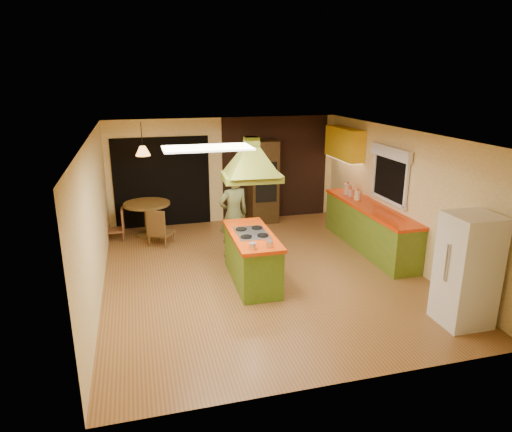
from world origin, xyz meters
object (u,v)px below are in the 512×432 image
object	(u,v)px
refrigerator	(467,270)
canister_large	(348,189)
wall_oven	(263,182)
dining_table	(147,213)
man	(234,215)
kitchen_island	(252,257)

from	to	relation	value
refrigerator	canister_large	bearing A→B (deg)	89.29
refrigerator	wall_oven	size ratio (longest dim) A/B	0.82
refrigerator	wall_oven	distance (m)	5.57
canister_large	dining_table	bearing A→B (deg)	166.63
man	dining_table	world-z (taller)	man
kitchen_island	wall_oven	size ratio (longest dim) A/B	0.89
man	dining_table	xyz separation A→B (m)	(-1.59, 1.67, -0.32)
man	refrigerator	distance (m)	4.25
refrigerator	canister_large	world-z (taller)	refrigerator
man	canister_large	size ratio (longest dim) A/B	7.15
wall_oven	dining_table	world-z (taller)	wall_oven
dining_table	canister_large	xyz separation A→B (m)	(4.30, -1.02, 0.51)
refrigerator	dining_table	size ratio (longest dim) A/B	1.61
dining_table	canister_large	world-z (taller)	canister_large
kitchen_island	man	world-z (taller)	man
kitchen_island	refrigerator	distance (m)	3.35
wall_oven	dining_table	size ratio (longest dim) A/B	1.95
dining_table	man	bearing A→B (deg)	-46.40
man	canister_large	distance (m)	2.79
kitchen_island	wall_oven	xyz separation A→B (m)	(1.11, 3.26, 0.54)
canister_large	man	bearing A→B (deg)	-166.51
man	refrigerator	xyz separation A→B (m)	(2.63, -3.33, -0.04)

